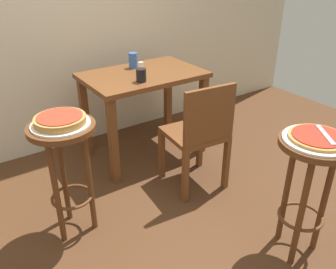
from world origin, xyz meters
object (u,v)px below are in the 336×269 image
wooden_chair (199,133)px  condiment_shaker (141,66)px  pizza_middle (60,120)px  dining_table (143,88)px  stool_foreground (310,173)px  cup_far_edge (133,60)px  cup_near_edge (141,75)px  serving_plate_foreground (317,140)px  pizza_server_knife (325,135)px  pizza_foreground (318,137)px  stool_middle (66,155)px  serving_plate_middle (61,124)px

wooden_chair → condiment_shaker: bearing=92.4°
pizza_middle → dining_table: 1.10m
stool_foreground → condiment_shaker: 1.63m
dining_table → cup_far_edge: 0.26m
cup_near_edge → cup_far_edge: size_ratio=0.78×
condiment_shaker → wooden_chair: bearing=-87.6°
cup_far_edge → cup_near_edge: bearing=-110.0°
serving_plate_foreground → pizza_server_knife: pizza_server_knife is taller
stool_foreground → pizza_server_knife: size_ratio=3.45×
pizza_foreground → condiment_shaker: bearing=94.1°
condiment_shaker → pizza_server_knife: condiment_shaker is taller
wooden_chair → cup_near_edge: bearing=109.3°
pizza_foreground → pizza_server_knife: pizza_server_knife is taller
cup_near_edge → wooden_chair: wooden_chair is taller
wooden_chair → pizza_server_knife: size_ratio=3.86×
pizza_foreground → pizza_middle: size_ratio=1.05×
serving_plate_foreground → wooden_chair: 0.91m
pizza_middle → serving_plate_foreground: bearing=-42.0°
stool_middle → cup_far_edge: (0.91, 0.77, 0.25)m
stool_middle → cup_near_edge: (0.78, 0.42, 0.24)m
stool_middle → pizza_middle: 0.23m
stool_foreground → wooden_chair: bearing=95.6°
stool_foreground → pizza_foreground: (0.00, 0.00, 0.22)m
stool_foreground → cup_near_edge: (-0.26, 1.36, 0.24)m
serving_plate_foreground → wooden_chair: size_ratio=0.42×
pizza_foreground → serving_plate_middle: 1.40m
cup_near_edge → condiment_shaker: bearing=59.9°
dining_table → pizza_server_knife: (0.17, -1.56, 0.18)m
serving_plate_middle → dining_table: 1.09m
wooden_chair → dining_table: bearing=94.8°
pizza_foreground → cup_far_edge: bearing=94.4°
cup_near_edge → pizza_server_knife: cup_near_edge is taller
pizza_server_knife → dining_table: bearing=41.2°
cup_far_edge → wooden_chair: cup_far_edge is taller
pizza_middle → serving_plate_middle: bearing=-45.0°
pizza_middle → wooden_chair: bearing=-4.9°
pizza_foreground → dining_table: pizza_foreground is taller
pizza_foreground → pizza_middle: 1.40m
stool_foreground → pizza_server_knife: bearing=-33.7°
pizza_middle → pizza_foreground: bearing=-42.0°
serving_plate_foreground → pizza_server_knife: 0.05m
cup_far_edge → dining_table: bearing=-92.6°
cup_near_edge → condiment_shaker: cup_near_edge is taller
pizza_middle → pizza_server_knife: 1.44m
serving_plate_foreground → cup_far_edge: size_ratio=2.79×
serving_plate_middle → cup_far_edge: bearing=40.5°
serving_plate_foreground → pizza_server_knife: (0.03, -0.02, 0.03)m
condiment_shaker → pizza_server_knife: 1.64m
serving_plate_foreground → pizza_foreground: bearing=0.0°
serving_plate_foreground → dining_table: serving_plate_foreground is taller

